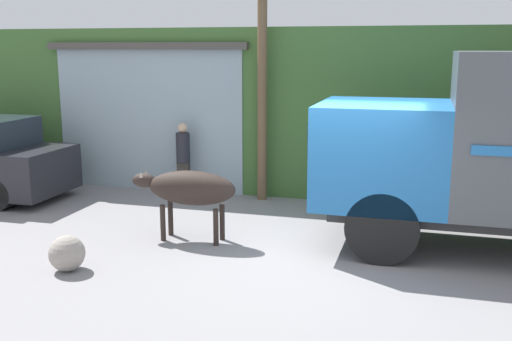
{
  "coord_description": "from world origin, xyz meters",
  "views": [
    {
      "loc": [
        1.25,
        -9.01,
        3.26
      ],
      "look_at": [
        -1.46,
        0.52,
        1.21
      ],
      "focal_mm": 42.0,
      "sensor_mm": 36.0,
      "label": 1
    }
  ],
  "objects_px": {
    "pedestrian_on_hill": "(183,156)",
    "roadside_rock": "(67,253)",
    "brown_cow": "(189,189)",
    "utility_pole": "(262,69)"
  },
  "relations": [
    {
      "from": "brown_cow",
      "to": "roadside_rock",
      "type": "height_order",
      "value": "brown_cow"
    },
    {
      "from": "brown_cow",
      "to": "utility_pole",
      "type": "relative_size",
      "value": 0.35
    },
    {
      "from": "utility_pole",
      "to": "roadside_rock",
      "type": "bearing_deg",
      "value": -108.69
    },
    {
      "from": "pedestrian_on_hill",
      "to": "roadside_rock",
      "type": "xyz_separation_m",
      "value": [
        0.13,
        -4.78,
        -0.63
      ]
    },
    {
      "from": "pedestrian_on_hill",
      "to": "utility_pole",
      "type": "bearing_deg",
      "value": -178.05
    },
    {
      "from": "utility_pole",
      "to": "roadside_rock",
      "type": "relative_size",
      "value": 9.99
    },
    {
      "from": "brown_cow",
      "to": "utility_pole",
      "type": "xyz_separation_m",
      "value": [
        0.44,
        3.05,
        1.9
      ]
    },
    {
      "from": "pedestrian_on_hill",
      "to": "utility_pole",
      "type": "distance_m",
      "value": 2.61
    },
    {
      "from": "pedestrian_on_hill",
      "to": "roadside_rock",
      "type": "bearing_deg",
      "value": 89.68
    },
    {
      "from": "pedestrian_on_hill",
      "to": "roadside_rock",
      "type": "relative_size",
      "value": 3.03
    }
  ]
}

